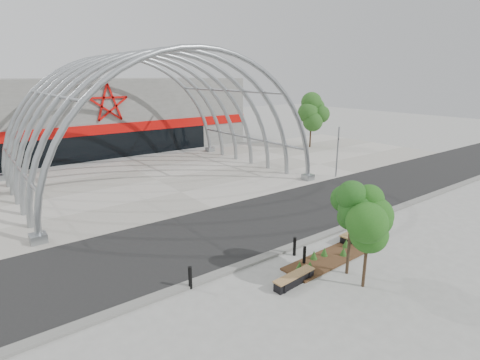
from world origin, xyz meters
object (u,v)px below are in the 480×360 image
(street_tree_1, at_px, (352,211))
(bollard_2, at_px, (304,256))
(street_tree_0, at_px, (369,220))
(bench_1, at_px, (356,235))
(signal_pole, at_px, (337,151))
(bench_0, at_px, (294,279))

(street_tree_1, xyz_separation_m, bollard_2, (-0.94, 1.66, -2.45))
(street_tree_0, distance_m, bench_1, 5.39)
(bench_1, bearing_deg, signal_pole, 43.84)
(street_tree_1, bearing_deg, bench_0, 163.25)
(street_tree_0, relative_size, bench_0, 1.87)
(street_tree_1, bearing_deg, street_tree_0, -107.34)
(bollard_2, bearing_deg, street_tree_0, -77.45)
(bench_1, bearing_deg, bollard_2, -176.06)
(signal_pole, distance_m, bench_0, 18.06)
(street_tree_0, bearing_deg, street_tree_1, 72.66)
(street_tree_0, bearing_deg, signal_pole, 42.84)
(street_tree_1, relative_size, bench_1, 1.70)
(bollard_2, bearing_deg, bench_1, 3.94)
(signal_pole, xyz_separation_m, bollard_2, (-13.36, -9.10, -1.79))
(bench_0, xyz_separation_m, bench_1, (5.72, 1.20, 0.02))
(bench_1, bearing_deg, bench_0, -168.12)
(street_tree_0, bearing_deg, bench_1, 40.12)
(signal_pole, height_order, bench_0, signal_pole)
(street_tree_1, bearing_deg, signal_pole, 40.90)
(signal_pole, height_order, street_tree_1, signal_pole)
(bench_0, bearing_deg, street_tree_0, -40.16)
(bollard_2, bearing_deg, bench_0, -149.22)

